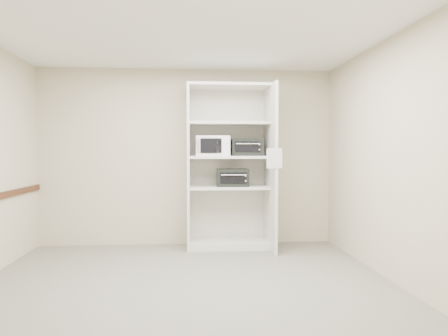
{
  "coord_description": "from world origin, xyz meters",
  "views": [
    {
      "loc": [
        0.01,
        -4.77,
        1.42
      ],
      "look_at": [
        0.52,
        1.29,
        1.2
      ],
      "focal_mm": 35.0,
      "sensor_mm": 36.0,
      "label": 1
    }
  ],
  "objects": [
    {
      "name": "ceiling",
      "position": [
        0.0,
        0.0,
        2.7
      ],
      "size": [
        4.5,
        4.0,
        0.01
      ],
      "primitive_type": "cube",
      "color": "white"
    },
    {
      "name": "toaster_oven_upper",
      "position": [
        0.9,
        1.75,
        1.5
      ],
      "size": [
        0.47,
        0.36,
        0.26
      ],
      "primitive_type": "cube",
      "rotation": [
        0.0,
        0.0,
        -0.04
      ],
      "color": "black",
      "rests_on": "shelving_unit"
    },
    {
      "name": "toaster_oven_lower",
      "position": [
        0.68,
        1.64,
        1.05
      ],
      "size": [
        0.48,
        0.37,
        0.26
      ],
      "primitive_type": "cube",
      "rotation": [
        0.0,
        0.0,
        -0.03
      ],
      "color": "black",
      "rests_on": "shelving_unit"
    },
    {
      "name": "wall_front",
      "position": [
        0.0,
        -2.0,
        1.35
      ],
      "size": [
        4.5,
        0.02,
        2.7
      ],
      "primitive_type": "cube",
      "color": "#BBAE93",
      "rests_on": "ground"
    },
    {
      "name": "floor",
      "position": [
        0.0,
        0.0,
        0.0
      ],
      "size": [
        4.5,
        4.0,
        0.01
      ],
      "primitive_type": "cube",
      "color": "slate",
      "rests_on": "ground"
    },
    {
      "name": "wall_back",
      "position": [
        0.0,
        2.0,
        1.35
      ],
      "size": [
        4.5,
        0.02,
        2.7
      ],
      "primitive_type": "cube",
      "color": "#BBAE93",
      "rests_on": "ground"
    },
    {
      "name": "microwave",
      "position": [
        0.39,
        1.65,
        1.52
      ],
      "size": [
        0.51,
        0.4,
        0.29
      ],
      "primitive_type": "cube",
      "rotation": [
        0.0,
        0.0,
        -0.07
      ],
      "color": "white",
      "rests_on": "shelving_unit"
    },
    {
      "name": "shelving_unit",
      "position": [
        0.67,
        1.7,
        1.13
      ],
      "size": [
        1.24,
        0.92,
        2.42
      ],
      "color": "silver",
      "rests_on": "floor"
    },
    {
      "name": "paper_sign",
      "position": [
        1.19,
        1.07,
        1.34
      ],
      "size": [
        0.21,
        0.01,
        0.27
      ],
      "primitive_type": "cube",
      "rotation": [
        0.0,
        0.0,
        0.02
      ],
      "color": "white",
      "rests_on": "shelving_unit"
    },
    {
      "name": "wall_right",
      "position": [
        2.25,
        0.0,
        1.35
      ],
      "size": [
        0.02,
        4.0,
        2.7
      ],
      "primitive_type": "cube",
      "color": "#BBAE93",
      "rests_on": "ground"
    }
  ]
}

